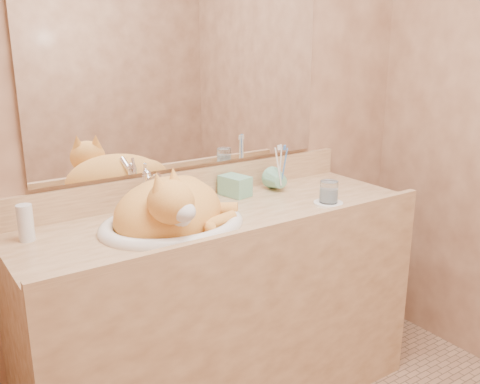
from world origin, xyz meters
TOP-DOWN VIEW (x-y plane):
  - wall_back at (0.00, 1.00)m, footprint 2.40×0.02m
  - vanity_counter at (0.00, 0.72)m, footprint 1.60×0.55m
  - mirror at (0.00, 0.99)m, footprint 1.30×0.02m
  - sink_basin at (-0.23, 0.70)m, footprint 0.57×0.49m
  - faucet at (-0.23, 0.91)m, footprint 0.09×0.14m
  - cat at (-0.23, 0.71)m, footprint 0.56×0.51m
  - soap_dispenser at (0.19, 0.84)m, footprint 0.10×0.11m
  - toothbrush_cup at (0.36, 0.82)m, footprint 0.12×0.12m
  - toothbrushes at (0.36, 0.82)m, footprint 0.04×0.04m
  - saucer at (0.42, 0.58)m, footprint 0.12×0.12m
  - water_glass at (0.42, 0.58)m, footprint 0.07×0.07m
  - lotion_bottle at (-0.69, 0.86)m, footprint 0.05×0.05m

SIDE VIEW (x-z plane):
  - vanity_counter at x=0.00m, z-range 0.00..0.85m
  - saucer at x=0.42m, z-range 0.85..0.86m
  - toothbrush_cup at x=0.36m, z-range 0.85..0.94m
  - water_glass at x=0.42m, z-range 0.86..0.95m
  - lotion_bottle at x=-0.69m, z-range 0.85..0.98m
  - cat at x=-0.23m, z-range 0.80..1.05m
  - sink_basin at x=-0.23m, z-range 0.85..1.01m
  - faucet at x=-0.23m, z-range 0.85..1.03m
  - soap_dispenser at x=0.19m, z-range 0.85..1.04m
  - toothbrushes at x=0.36m, z-range 0.87..1.09m
  - wall_back at x=0.00m, z-range 0.00..2.50m
  - mirror at x=0.00m, z-range 0.99..1.79m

